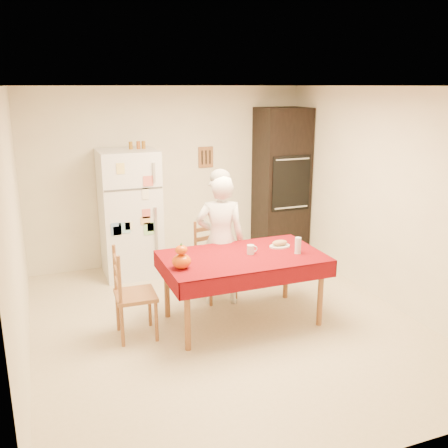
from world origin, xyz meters
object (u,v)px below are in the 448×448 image
dining_table (243,261)px  coffee_mug (251,250)px  chair_far (213,257)px  refrigerator (130,214)px  wine_glass (298,245)px  oven_cabinet (281,183)px  seated_woman (220,240)px  chair_left (129,291)px  pumpkin_lower (182,261)px  bread_plate (280,246)px

dining_table → coffee_mug: size_ratio=17.00×
chair_far → coffee_mug: chair_far is taller
dining_table → coffee_mug: coffee_mug is taller
dining_table → chair_far: size_ratio=1.79×
dining_table → refrigerator: bearing=114.3°
refrigerator → wine_glass: 2.47m
chair_far → coffee_mug: size_ratio=9.50×
chair_far → coffee_mug: 0.82m
refrigerator → chair_far: refrigerator is taller
refrigerator → dining_table: 2.05m
refrigerator → coffee_mug: refrigerator is taller
oven_cabinet → wine_glass: 2.25m
seated_woman → coffee_mug: 0.56m
seated_woman → wine_glass: bearing=149.7°
chair_left → pumpkin_lower: (0.50, -0.22, 0.33)m
pumpkin_lower → bread_plate: bearing=11.7°
refrigerator → dining_table: (0.84, -1.87, -0.16)m
oven_cabinet → dining_table: bearing=-126.9°
chair_left → dining_table: bearing=-91.5°
oven_cabinet → chair_left: oven_cabinet is taller
chair_left → coffee_mug: (1.31, -0.07, 0.30)m
seated_woman → wine_glass: seated_woman is taller
refrigerator → oven_cabinet: 2.29m
oven_cabinet → chair_far: size_ratio=2.32×
seated_woman → coffee_mug: seated_woman is taller
dining_table → wine_glass: (0.58, -0.15, 0.16)m
refrigerator → chair_far: bearing=-55.1°
oven_cabinet → chair_left: size_ratio=2.32×
dining_table → coffee_mug: bearing=4.0°
refrigerator → wine_glass: size_ratio=9.66×
coffee_mug → pumpkin_lower: 0.82m
refrigerator → seated_woman: (0.80, -1.32, -0.08)m
refrigerator → pumpkin_lower: (0.13, -2.01, -0.02)m
refrigerator → chair_left: bearing=-101.6°
chair_far → coffee_mug: bearing=-90.7°
oven_cabinet → coffee_mug: size_ratio=22.00×
chair_far → dining_table: bearing=-97.9°
refrigerator → seated_woman: bearing=-58.9°
chair_left → refrigerator: bearing=-9.4°
dining_table → chair_left: size_ratio=1.79×
wine_glass → seated_woman: bearing=131.9°
oven_cabinet → chair_far: bearing=-142.3°
coffee_mug → wine_glass: 0.51m
coffee_mug → bread_plate: coffee_mug is taller
dining_table → chair_left: 1.23m
refrigerator → wine_glass: bearing=-54.8°
chair_left → coffee_mug: chair_left is taller
seated_woman → pumpkin_lower: 0.96m
chair_far → seated_woman: 0.34m
chair_far → chair_left: 1.33m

